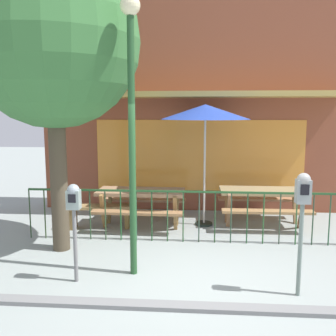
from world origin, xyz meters
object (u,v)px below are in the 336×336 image
picnic_table_left (141,198)px  parking_meter_near (74,207)px  street_tree (53,42)px  patio_umbrella (205,113)px  patio_bench (100,211)px  parking_meter_far (303,202)px  street_lamp (131,98)px  picnic_table_right (263,197)px

picnic_table_left → parking_meter_near: bearing=-101.2°
street_tree → patio_umbrella: bearing=33.4°
patio_bench → parking_meter_far: 4.37m
street_lamp → street_tree: bearing=147.6°
parking_meter_near → street_lamp: size_ratio=0.36×
picnic_table_left → street_tree: street_tree is taller
parking_meter_far → street_tree: 4.56m
patio_bench → street_tree: size_ratio=0.29×
patio_bench → street_tree: 3.43m
parking_meter_far → patio_umbrella: bearing=111.1°
patio_umbrella → parking_meter_near: (-1.85, -2.90, -1.28)m
patio_bench → parking_meter_far: size_ratio=0.88×
picnic_table_right → patio_umbrella: bearing=-176.5°
patio_bench → street_lamp: street_lamp is taller
parking_meter_far → street_lamp: street_lamp is taller
street_tree → street_lamp: size_ratio=1.26×
parking_meter_near → street_tree: street_tree is taller
picnic_table_left → street_lamp: bearing=-84.3°
picnic_table_left → patio_umbrella: 2.21m
picnic_table_left → picnic_table_right: same height
parking_meter_far → street_tree: size_ratio=0.33×
picnic_table_right → parking_meter_far: size_ratio=1.11×
parking_meter_far → picnic_table_left: bearing=131.0°
street_tree → picnic_table_right: bearing=24.8°
picnic_table_right → patio_bench: picnic_table_right is taller
parking_meter_near → parking_meter_far: (3.04, -0.18, 0.17)m
street_lamp → parking_meter_near: bearing=-156.6°
picnic_table_left → street_lamp: size_ratio=0.46×
picnic_table_left → street_lamp: (0.24, -2.36, 1.97)m
picnic_table_left → patio_bench: 0.88m
picnic_table_left → parking_meter_near: 2.79m
street_tree → street_lamp: 1.94m
patio_bench → street_lamp: 3.29m
picnic_table_left → street_tree: bearing=-129.4°
patio_bench → parking_meter_near: parking_meter_near is taller
parking_meter_far → patio_bench: bearing=141.0°
picnic_table_left → patio_umbrella: size_ratio=0.72×
picnic_table_right → patio_umbrella: (-1.24, -0.08, 1.76)m
picnic_table_right → patio_bench: 3.42m
picnic_table_left → street_tree: 3.46m
parking_meter_near → patio_bench: bearing=96.5°
patio_umbrella → patio_bench: patio_umbrella is taller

